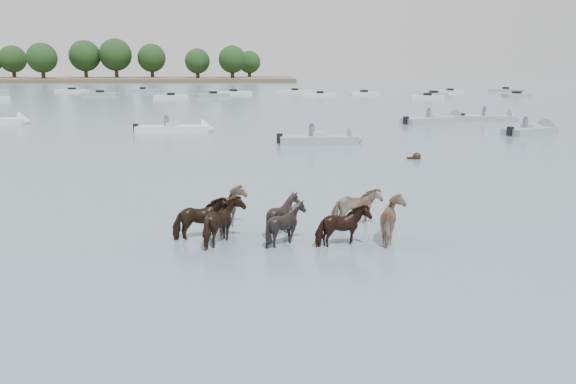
{
  "coord_description": "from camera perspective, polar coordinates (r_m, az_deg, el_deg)",
  "views": [
    {
      "loc": [
        -2.58,
        -15.57,
        4.86
      ],
      "look_at": [
        -1.41,
        1.43,
        1.1
      ],
      "focal_mm": 36.39,
      "sensor_mm": 36.0,
      "label": 1
    }
  ],
  "objects": [
    {
      "name": "motorboat_e",
      "position": [
        53.78,
        19.74,
        6.79
      ],
      "size": [
        5.15,
        2.18,
        1.92
      ],
      "rotation": [
        0.0,
        0.0,
        -0.12
      ],
      "color": "gray",
      "rests_on": "ground"
    },
    {
      "name": "motorboat_c",
      "position": [
        51.19,
        14.67,
        6.86
      ],
      "size": [
        6.39,
        4.13,
        1.92
      ],
      "rotation": [
        0.0,
        0.0,
        0.44
      ],
      "color": "gray",
      "rests_on": "ground"
    },
    {
      "name": "motorboat_a",
      "position": [
        42.97,
        -10.2,
        6.07
      ],
      "size": [
        5.79,
        1.74,
        1.92
      ],
      "rotation": [
        0.0,
        0.0,
        0.03
      ],
      "color": "silver",
      "rests_on": "ground"
    },
    {
      "name": "motorboat_d",
      "position": [
        45.0,
        23.13,
        5.55
      ],
      "size": [
        4.86,
        3.49,
        1.92
      ],
      "rotation": [
        0.0,
        0.0,
        0.46
      ],
      "color": "gray",
      "rests_on": "ground"
    },
    {
      "name": "ground",
      "position": [
        16.51,
        5.23,
        -4.73
      ],
      "size": [
        400.0,
        400.0,
        0.0
      ],
      "primitive_type": "plane",
      "color": "#4D5E6F",
      "rests_on": "ground"
    },
    {
      "name": "swimming_pony",
      "position": [
        31.1,
        12.38,
        3.36
      ],
      "size": [
        0.72,
        0.44,
        0.44
      ],
      "color": "black",
      "rests_on": "ground"
    },
    {
      "name": "distant_flotilla",
      "position": [
        91.93,
        -2.84,
        9.57
      ],
      "size": [
        103.7,
        25.42,
        0.93
      ],
      "color": "silver",
      "rests_on": "ground"
    },
    {
      "name": "motorboat_b",
      "position": [
        36.5,
        4.14,
        5.13
      ],
      "size": [
        5.45,
        1.75,
        1.92
      ],
      "rotation": [
        0.0,
        0.0,
        0.03
      ],
      "color": "gray",
      "rests_on": "ground"
    },
    {
      "name": "pony_herd",
      "position": [
        16.6,
        0.01,
        -2.65
      ],
      "size": [
        6.98,
        3.24,
        1.37
      ],
      "color": "black",
      "rests_on": "ground"
    },
    {
      "name": "motorboat_f",
      "position": [
        53.34,
        -25.98,
        6.22
      ],
      "size": [
        5.45,
        1.9,
        1.92
      ],
      "rotation": [
        0.0,
        0.0,
        0.06
      ],
      "color": "silver",
      "rests_on": "ground"
    }
  ]
}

